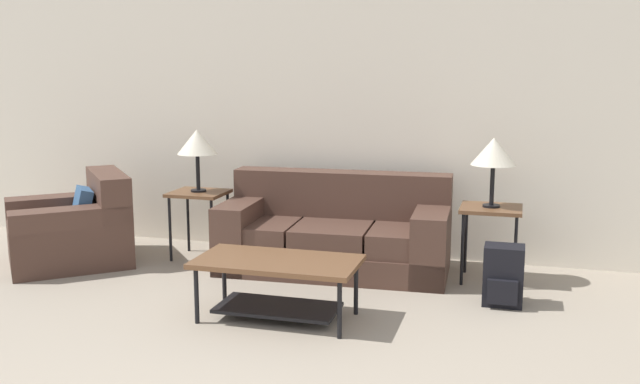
{
  "coord_description": "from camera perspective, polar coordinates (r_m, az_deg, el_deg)",
  "views": [
    {
      "loc": [
        1.09,
        -1.59,
        1.76
      ],
      "look_at": [
        -0.36,
        3.53,
        0.8
      ],
      "focal_mm": 40.0,
      "sensor_mm": 36.0,
      "label": 1
    }
  ],
  "objects": [
    {
      "name": "table_lamp_right",
      "position": [
        5.86,
        13.72,
        3.09
      ],
      "size": [
        0.36,
        0.36,
        0.56
      ],
      "color": "black",
      "rests_on": "side_table_right"
    },
    {
      "name": "side_table_left",
      "position": [
        6.56,
        -9.67,
        -0.61
      ],
      "size": [
        0.49,
        0.44,
        0.62
      ],
      "color": "brown",
      "rests_on": "ground_plane"
    },
    {
      "name": "side_table_right",
      "position": [
        5.94,
        13.51,
        -1.88
      ],
      "size": [
        0.49,
        0.44,
        0.62
      ],
      "color": "brown",
      "rests_on": "ground_plane"
    },
    {
      "name": "coffee_table",
      "position": [
        4.98,
        -3.42,
        -6.63
      ],
      "size": [
        1.13,
        0.59,
        0.43
      ],
      "color": "brown",
      "rests_on": "ground_plane"
    },
    {
      "name": "table_lamp_left",
      "position": [
        6.49,
        -9.81,
        3.9
      ],
      "size": [
        0.36,
        0.36,
        0.56
      ],
      "color": "black",
      "rests_on": "side_table_left"
    },
    {
      "name": "couch",
      "position": [
        6.15,
        1.24,
        -3.52
      ],
      "size": [
        1.97,
        0.96,
        0.82
      ],
      "color": "#4C3328",
      "rests_on": "ground_plane"
    },
    {
      "name": "armchair",
      "position": [
        6.73,
        -19.08,
        -2.99
      ],
      "size": [
        1.35,
        1.34,
        0.8
      ],
      "color": "#4C3328",
      "rests_on": "ground_plane"
    },
    {
      "name": "wall_back",
      "position": [
        6.51,
        6.17,
        6.12
      ],
      "size": [
        9.18,
        0.06,
        2.6
      ],
      "color": "silver",
      "rests_on": "ground_plane"
    },
    {
      "name": "backpack",
      "position": [
        5.45,
        14.46,
        -6.53
      ],
      "size": [
        0.29,
        0.3,
        0.45
      ],
      "color": "black",
      "rests_on": "ground_plane"
    }
  ]
}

